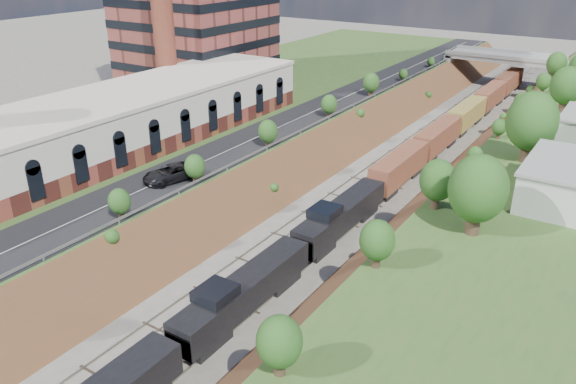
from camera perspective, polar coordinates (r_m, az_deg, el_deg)
name	(u,v)px	position (r m, az deg, el deg)	size (l,w,h in m)	color
platform_left	(202,120)	(94.43, -8.70, 7.26)	(44.00, 180.00, 5.00)	#355925
embankment_left	(317,160)	(82.91, 2.95, 3.29)	(7.07, 180.00, 7.07)	brown
embankment_right	(465,193)	(75.21, 17.57, -0.11)	(7.07, 180.00, 7.07)	brown
rail_left_track	(369,171)	(79.31, 8.20, 2.14)	(1.58, 180.00, 0.18)	gray
rail_right_track	(404,179)	(77.47, 11.67, 1.34)	(1.58, 180.00, 0.18)	gray
road	(291,122)	(83.49, 0.34, 7.13)	(8.00, 180.00, 0.10)	black
guardrail	(315,123)	(81.13, 2.72, 6.97)	(0.10, 171.00, 0.70)	#99999E
commercial_building	(114,123)	(74.67, -17.24, 6.75)	(14.30, 62.30, 7.00)	brown
overpass	(504,64)	(134.37, 21.10, 12.03)	(24.50, 8.30, 7.40)	gray
white_building_near	(574,185)	(63.43, 27.02, 0.65)	(9.00, 12.00, 4.00)	silver
tree_right_large	(478,189)	(52.36, 18.74, 0.26)	(5.25, 5.25, 7.61)	#473323
tree_left_crest	(82,218)	(52.88, -20.18, -2.53)	(2.45, 2.45, 3.55)	#473323
freight_train	(417,153)	(80.49, 12.99, 3.86)	(2.74, 125.86, 4.55)	black
suv	(171,173)	(63.46, -11.77, 1.91)	(2.96, 6.41, 1.78)	black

